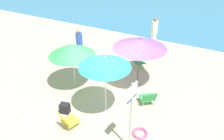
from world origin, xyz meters
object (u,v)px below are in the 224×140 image
object	(u,v)px
umbrella_purple	(140,44)
beach_bag	(65,108)
beach_chair_a	(68,120)
warning_sign	(131,108)
person_a	(154,34)
umbrella_green	(72,49)
person_b	(80,46)
swim_ring	(140,133)
umbrella_teal	(105,62)
beach_chair_c	(139,59)
beach_chair_b	(148,98)

from	to	relation	value
umbrella_purple	beach_bag	size ratio (longest dim) A/B	5.78
beach_chair_a	warning_sign	distance (m)	2.24
beach_chair_a	person_a	world-z (taller)	person_a
person_a	warning_sign	xyz separation A→B (m)	(1.44, -6.27, 0.52)
umbrella_green	person_b	distance (m)	1.91
person_a	beach_bag	distance (m)	6.09
person_b	beach_bag	size ratio (longest dim) A/B	4.75
beach_chair_a	beach_bag	world-z (taller)	beach_chair_a
beach_chair_a	beach_bag	bearing A→B (deg)	62.67
umbrella_purple	beach_chair_a	world-z (taller)	umbrella_purple
person_a	person_b	bearing A→B (deg)	138.00
person_b	warning_sign	distance (m)	5.19
umbrella_purple	swim_ring	bearing A→B (deg)	-66.24
warning_sign	beach_bag	bearing A→B (deg)	178.74
umbrella_teal	beach_chair_a	xyz separation A→B (m)	(-0.64, -1.21, -1.57)
umbrella_purple	umbrella_green	bearing A→B (deg)	-148.85
umbrella_green	umbrella_teal	size ratio (longest dim) A/B	0.88
umbrella_purple	person_b	bearing A→B (deg)	174.20
beach_chair_c	person_a	world-z (taller)	person_a
person_a	swim_ring	xyz separation A→B (m)	(1.55, -5.70, -0.82)
beach_chair_b	beach_bag	bearing A→B (deg)	84.80
person_b	beach_bag	distance (m)	3.45
umbrella_green	person_a	size ratio (longest dim) A/B	1.07
umbrella_green	beach_chair_c	xyz separation A→B (m)	(1.67, 2.56, -1.17)
beach_chair_c	swim_ring	bearing A→B (deg)	-16.89
umbrella_purple	beach_chair_a	size ratio (longest dim) A/B	3.18
beach_chair_c	person_b	distance (m)	2.71
umbrella_purple	beach_chair_c	xyz separation A→B (m)	(-0.45, 1.28, -1.33)
beach_chair_a	beach_bag	xyz separation A→B (m)	(-0.51, 0.50, -0.11)
umbrella_teal	warning_sign	size ratio (longest dim) A/B	0.97
person_b	swim_ring	xyz separation A→B (m)	(4.03, -2.79, -0.79)
person_b	swim_ring	size ratio (longest dim) A/B	3.53
beach_bag	person_a	bearing A→B (deg)	80.40
umbrella_green	umbrella_teal	distance (m)	1.99
beach_chair_c	warning_sign	world-z (taller)	warning_sign
person_a	warning_sign	distance (m)	6.45
person_a	umbrella_green	bearing A→B (deg)	158.06
umbrella_teal	person_a	distance (m)	5.35
beach_chair_b	swim_ring	world-z (taller)	beach_chair_b
person_a	beach_chair_b	bearing A→B (deg)	-165.05
umbrella_teal	beach_bag	xyz separation A→B (m)	(-1.15, -0.71, -1.68)
umbrella_teal	beach_chair_c	distance (m)	3.64
beach_chair_a	person_b	xyz separation A→B (m)	(-1.98, 3.55, 0.56)
warning_sign	beach_chair_c	bearing A→B (deg)	114.13
swim_ring	umbrella_purple	bearing A→B (deg)	113.76
beach_chair_a	swim_ring	distance (m)	2.20
person_a	warning_sign	world-z (taller)	warning_sign
umbrella_purple	beach_chair_b	xyz separation A→B (m)	(0.83, -1.11, -1.40)
umbrella_teal	beach_chair_c	bearing A→B (deg)	92.42
beach_chair_a	beach_chair_c	world-z (taller)	beach_chair_c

